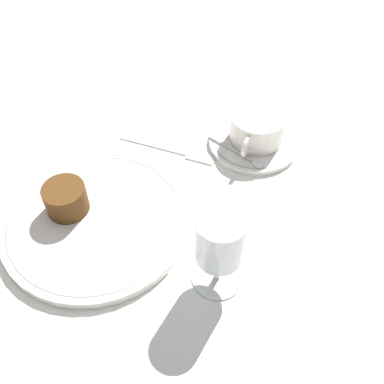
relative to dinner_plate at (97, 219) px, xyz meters
The scene contains 8 objects.
ground_plane 0.03m from the dinner_plate, 82.14° to the left, with size 3.00×3.00×0.00m, color white.
dinner_plate is the anchor object (origin of this frame).
saucer 0.30m from the dinner_plate, 149.50° to the left, with size 0.16×0.16×0.01m.
coffee_cup 0.31m from the dinner_plate, 149.47° to the left, with size 0.12×0.09×0.05m.
spoon 0.26m from the dinner_plate, 145.14° to the left, with size 0.04×0.11×0.00m.
wine_glass 0.21m from the dinner_plate, 86.02° to the left, with size 0.07×0.07×0.13m.
fork 0.19m from the dinner_plate, 167.13° to the left, with size 0.03×0.18×0.01m.
dessert_cake 0.05m from the dinner_plate, 84.33° to the right, with size 0.06×0.06×0.04m.
Camera 1 is at (0.31, 0.27, 0.54)m, focal length 42.00 mm.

